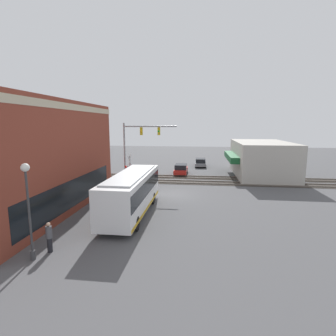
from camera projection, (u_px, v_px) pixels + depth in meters
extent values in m
plane|color=#4C4C4F|center=(174.00, 195.00, 26.84)|extent=(120.00, 120.00, 0.00)
cube|color=brown|center=(13.00, 157.00, 21.37)|extent=(17.44, 10.21, 9.04)
cube|color=beige|center=(67.00, 107.00, 20.10)|extent=(17.64, 0.36, 0.50)
cube|color=black|center=(74.00, 192.00, 21.21)|extent=(14.65, 0.12, 2.20)
cube|color=#B2ADA3|center=(261.00, 159.00, 36.78)|extent=(13.23, 7.12, 4.76)
cube|color=#19592D|center=(231.00, 157.00, 37.25)|extent=(9.26, 1.20, 0.80)
cube|color=white|center=(132.00, 192.00, 20.91)|extent=(10.29, 2.55, 2.79)
cube|color=black|center=(132.00, 187.00, 20.84)|extent=(10.08, 2.59, 1.17)
cube|color=gold|center=(132.00, 207.00, 21.11)|extent=(10.08, 2.58, 0.24)
cube|color=#A5A8AA|center=(131.00, 174.00, 20.67)|extent=(8.75, 2.17, 0.12)
cylinder|color=black|center=(141.00, 198.00, 24.00)|extent=(1.00, 2.57, 1.00)
cylinder|color=black|center=(120.00, 223.00, 17.85)|extent=(1.00, 2.57, 1.00)
cylinder|color=gray|center=(125.00, 154.00, 31.15)|extent=(0.20, 0.20, 7.32)
cylinder|color=gray|center=(150.00, 126.00, 30.23)|extent=(0.16, 6.21, 0.16)
cube|color=gold|center=(141.00, 131.00, 30.45)|extent=(0.30, 0.27, 0.90)
sphere|color=yellow|center=(141.00, 131.00, 30.29)|extent=(0.20, 0.20, 0.20)
cube|color=gold|center=(159.00, 131.00, 30.20)|extent=(0.30, 0.27, 0.90)
sphere|color=green|center=(159.00, 131.00, 30.04)|extent=(0.20, 0.20, 0.20)
cylinder|color=gray|center=(130.00, 171.00, 30.28)|extent=(0.14, 0.14, 3.60)
cube|color=white|center=(130.00, 160.00, 30.07)|extent=(1.41, 0.06, 1.41)
cube|color=white|center=(130.00, 160.00, 30.07)|extent=(1.41, 0.06, 1.41)
cylinder|color=#38383A|center=(130.00, 167.00, 30.20)|extent=(0.08, 0.90, 0.08)
sphere|color=red|center=(134.00, 167.00, 30.09)|extent=(0.28, 0.28, 0.28)
sphere|color=red|center=(126.00, 167.00, 30.20)|extent=(0.28, 0.28, 0.28)
cylinder|color=#38383A|center=(33.00, 255.00, 13.98)|extent=(0.28, 0.28, 0.50)
cylinder|color=#38383A|center=(30.00, 217.00, 13.63)|extent=(0.12, 0.12, 4.77)
sphere|color=white|center=(25.00, 168.00, 13.20)|extent=(0.44, 0.44, 0.44)
cube|color=#332D28|center=(179.00, 182.00, 32.71)|extent=(2.60, 60.00, 0.03)
cube|color=#6B6056|center=(179.00, 183.00, 32.00)|extent=(0.07, 60.00, 0.15)
cube|color=#6B6056|center=(180.00, 180.00, 33.40)|extent=(0.07, 60.00, 0.15)
cube|color=#332D28|center=(181.00, 177.00, 35.84)|extent=(2.60, 60.00, 0.03)
cube|color=#6B6056|center=(181.00, 178.00, 35.13)|extent=(0.07, 60.00, 0.15)
cube|color=#6B6056|center=(182.00, 176.00, 36.53)|extent=(0.07, 60.00, 0.15)
cube|color=#B21E19|center=(181.00, 170.00, 38.05)|extent=(4.36, 1.80, 0.55)
cube|color=black|center=(181.00, 167.00, 37.74)|extent=(2.40, 1.62, 0.66)
cylinder|color=black|center=(182.00, 170.00, 39.41)|extent=(0.64, 1.82, 0.64)
cylinder|color=black|center=(180.00, 174.00, 36.76)|extent=(0.64, 1.82, 0.64)
cube|color=slate|center=(200.00, 163.00, 45.02)|extent=(4.65, 1.80, 0.51)
cube|color=black|center=(201.00, 160.00, 44.69)|extent=(2.56, 1.62, 0.63)
cylinder|color=black|center=(201.00, 163.00, 46.46)|extent=(0.64, 1.82, 0.64)
cylinder|color=black|center=(200.00, 166.00, 43.64)|extent=(0.64, 1.82, 0.64)
cylinder|color=black|center=(134.00, 181.00, 31.22)|extent=(0.28, 0.28, 0.88)
cylinder|color=#4C4C51|center=(134.00, 175.00, 31.08)|extent=(0.34, 0.34, 0.74)
sphere|color=tan|center=(134.00, 171.00, 31.00)|extent=(0.24, 0.24, 0.24)
cylinder|color=black|center=(50.00, 245.00, 14.77)|extent=(0.28, 0.28, 0.83)
cylinder|color=#4C4C51|center=(49.00, 232.00, 14.65)|extent=(0.34, 0.34, 0.69)
sphere|color=tan|center=(48.00, 224.00, 14.57)|extent=(0.22, 0.22, 0.22)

